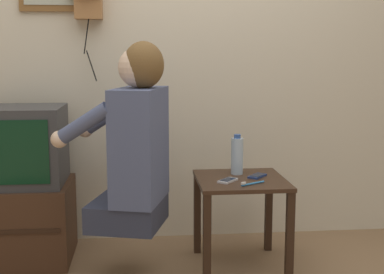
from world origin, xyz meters
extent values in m
cube|color=beige|center=(0.00, 1.18, 1.27)|extent=(6.80, 0.05, 2.55)
cube|color=#382316|center=(0.36, 0.60, 0.50)|extent=(0.49, 0.51, 0.02)
cube|color=black|center=(0.14, 0.37, 0.24)|extent=(0.04, 0.04, 0.49)
cube|color=black|center=(0.58, 0.37, 0.24)|extent=(0.04, 0.04, 0.49)
cube|color=black|center=(0.14, 0.84, 0.24)|extent=(0.04, 0.04, 0.49)
cube|color=black|center=(0.58, 0.84, 0.24)|extent=(0.04, 0.04, 0.49)
cube|color=#2D3347|center=(-0.27, 0.52, 0.36)|extent=(0.45, 0.47, 0.14)
cube|color=#4C567A|center=(-0.20, 0.50, 0.73)|extent=(0.32, 0.46, 0.59)
sphere|color=beige|center=(-0.20, 0.50, 1.13)|extent=(0.21, 0.21, 0.21)
ellipsoid|color=brown|center=(-0.18, 0.49, 1.14)|extent=(0.26, 0.27, 0.24)
cylinder|color=#4C567A|center=(-0.48, 0.39, 0.86)|extent=(0.31, 0.15, 0.22)
cylinder|color=#4C567A|center=(-0.38, 0.73, 0.86)|extent=(0.31, 0.15, 0.22)
sphere|color=beige|center=(-0.60, 0.43, 0.78)|extent=(0.09, 0.09, 0.09)
sphere|color=beige|center=(-0.51, 0.76, 0.78)|extent=(0.09, 0.09, 0.09)
cube|color=#422819|center=(-0.90, 0.83, 0.23)|extent=(0.59, 0.50, 0.46)
cube|color=black|center=(-0.90, 0.58, 0.25)|extent=(0.53, 0.01, 0.02)
cube|color=#38383A|center=(-0.91, 0.84, 0.68)|extent=(0.54, 0.45, 0.45)
cube|color=black|center=(-0.91, 0.61, 0.68)|extent=(0.44, 0.01, 0.35)
cylinder|color=black|center=(-0.51, 1.08, 1.31)|extent=(0.04, 0.04, 0.22)
cylinder|color=black|center=(-0.49, 1.09, 1.13)|extent=(0.07, 0.06, 0.19)
cube|color=silver|center=(0.27, 0.54, 0.52)|extent=(0.13, 0.13, 0.01)
cube|color=black|center=(0.27, 0.54, 0.52)|extent=(0.10, 0.11, 0.00)
cube|color=navy|center=(0.46, 0.63, 0.52)|extent=(0.13, 0.13, 0.01)
cube|color=black|center=(0.46, 0.63, 0.52)|extent=(0.10, 0.11, 0.00)
cylinder|color=#ADC6DB|center=(0.36, 0.72, 0.62)|extent=(0.07, 0.07, 0.21)
cylinder|color=#2D4C8C|center=(0.36, 0.72, 0.73)|extent=(0.04, 0.04, 0.02)
cylinder|color=#338CD8|center=(0.39, 0.46, 0.52)|extent=(0.14, 0.09, 0.01)
cube|color=white|center=(0.34, 0.43, 0.53)|extent=(0.03, 0.02, 0.01)
camera|label=1|loc=(-0.20, -2.26, 1.20)|focal=50.00mm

